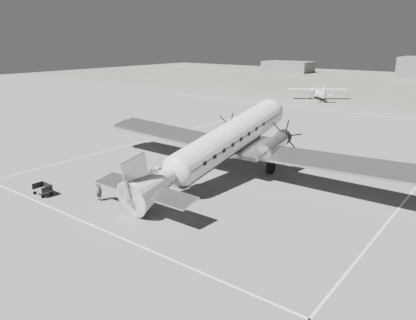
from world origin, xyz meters
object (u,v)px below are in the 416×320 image
object	(u,v)px
baggage_cart_far	(43,190)
passenger	(158,177)
dc3_airliner	(222,146)
ramp_agent	(152,177)
ground_crew	(99,190)
light_plane_left	(318,94)
baggage_cart_near	(141,190)
shed_secondary	(288,67)

from	to	relation	value
baggage_cart_far	passenger	bearing A→B (deg)	50.65
dc3_airliner	passenger	xyz separation A→B (m)	(-2.83, -5.13, -2.10)
ramp_agent	dc3_airliner	bearing A→B (deg)	-14.90
ground_crew	ramp_agent	world-z (taller)	ramp_agent
light_plane_left	baggage_cart_far	bearing A→B (deg)	-122.19
ground_crew	ramp_agent	xyz separation A→B (m)	(1.15, 4.50, 0.02)
baggage_cart_near	ground_crew	size ratio (longest dim) A/B	0.85
shed_secondary	passenger	bearing A→B (deg)	-67.60
light_plane_left	ground_crew	xyz separation A→B (m)	(9.04, -62.37, -0.37)
passenger	ground_crew	bearing A→B (deg)	163.01
shed_secondary	baggage_cart_far	distance (m)	135.24
dc3_airliner	baggage_cart_near	world-z (taller)	dc3_airliner
shed_secondary	dc3_airliner	distance (m)	127.36
ramp_agent	passenger	bearing A→B (deg)	-38.13
dc3_airliner	passenger	size ratio (longest dim) A/B	16.94
baggage_cart_near	baggage_cart_far	distance (m)	7.85
baggage_cart_near	baggage_cart_far	xyz separation A→B (m)	(-6.14, -4.89, 0.03)
light_plane_left	baggage_cart_far	world-z (taller)	light_plane_left
shed_secondary	light_plane_left	world-z (taller)	shed_secondary
shed_secondary	light_plane_left	xyz separation A→B (m)	(39.23, -63.53, -0.75)
light_plane_left	dc3_airliner	bearing A→B (deg)	-111.78
dc3_airliner	ramp_agent	distance (m)	6.73
ramp_agent	ground_crew	bearing A→B (deg)	-178.10
shed_secondary	light_plane_left	size ratio (longest dim) A/B	1.49
baggage_cart_far	ramp_agent	bearing A→B (deg)	51.48
light_plane_left	baggage_cart_near	bearing A→B (deg)	-116.05
baggage_cart_far	ramp_agent	xyz separation A→B (m)	(5.66, 6.56, 0.45)
baggage_cart_far	ramp_agent	world-z (taller)	ramp_agent
ground_crew	shed_secondary	bearing A→B (deg)	-70.15
shed_secondary	baggage_cart_far	world-z (taller)	shed_secondary
baggage_cart_near	light_plane_left	bearing A→B (deg)	80.60
dc3_airliner	passenger	world-z (taller)	dc3_airliner
baggage_cart_near	ramp_agent	xyz separation A→B (m)	(-0.48, 1.67, 0.48)
light_plane_left	shed_secondary	bearing A→B (deg)	85.49
dc3_airliner	baggage_cart_far	world-z (taller)	dc3_airliner
shed_secondary	dc3_airliner	world-z (taller)	dc3_airliner
shed_secondary	dc3_airliner	xyz separation A→B (m)	(52.72, -115.93, 1.04)
shed_secondary	passenger	world-z (taller)	shed_secondary
dc3_airliner	baggage_cart_far	distance (m)	15.21
shed_secondary	ramp_agent	distance (m)	131.08
shed_secondary	passenger	distance (m)	130.94
ground_crew	passenger	distance (m)	5.10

